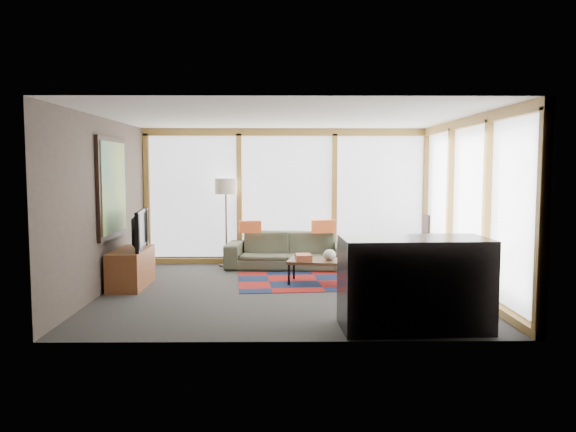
{
  "coord_description": "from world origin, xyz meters",
  "views": [
    {
      "loc": [
        -0.1,
        -8.36,
        1.87
      ],
      "look_at": [
        0.0,
        0.4,
        1.1
      ],
      "focal_mm": 35.0,
      "sensor_mm": 36.0,
      "label": 1
    }
  ],
  "objects_px": {
    "tv_console": "(131,268)",
    "bar_counter": "(414,283)",
    "bookshelf": "(431,260)",
    "sofa": "(288,250)",
    "television": "(135,230)",
    "floor_lamp": "(226,222)",
    "coffee_table": "(324,272)"
  },
  "relations": [
    {
      "from": "sofa",
      "to": "floor_lamp",
      "type": "distance_m",
      "value": 1.28
    },
    {
      "from": "sofa",
      "to": "tv_console",
      "type": "relative_size",
      "value": 1.92
    },
    {
      "from": "sofa",
      "to": "coffee_table",
      "type": "relative_size",
      "value": 1.97
    },
    {
      "from": "coffee_table",
      "to": "television",
      "type": "relative_size",
      "value": 1.08
    },
    {
      "from": "bookshelf",
      "to": "tv_console",
      "type": "xyz_separation_m",
      "value": [
        -4.89,
        -0.67,
        -0.01
      ]
    },
    {
      "from": "tv_console",
      "to": "bar_counter",
      "type": "relative_size",
      "value": 0.7
    },
    {
      "from": "sofa",
      "to": "bookshelf",
      "type": "height_order",
      "value": "sofa"
    },
    {
      "from": "floor_lamp",
      "to": "television",
      "type": "distance_m",
      "value": 2.18
    },
    {
      "from": "floor_lamp",
      "to": "tv_console",
      "type": "height_order",
      "value": "floor_lamp"
    },
    {
      "from": "floor_lamp",
      "to": "tv_console",
      "type": "xyz_separation_m",
      "value": [
        -1.31,
        -1.81,
        -0.53
      ]
    },
    {
      "from": "bookshelf",
      "to": "television",
      "type": "bearing_deg",
      "value": -172.45
    },
    {
      "from": "coffee_table",
      "to": "bar_counter",
      "type": "height_order",
      "value": "bar_counter"
    },
    {
      "from": "tv_console",
      "to": "television",
      "type": "xyz_separation_m",
      "value": [
        0.06,
        0.03,
        0.6
      ]
    },
    {
      "from": "bookshelf",
      "to": "sofa",
      "type": "bearing_deg",
      "value": 159.34
    },
    {
      "from": "bar_counter",
      "to": "coffee_table",
      "type": "bearing_deg",
      "value": 105.77
    },
    {
      "from": "floor_lamp",
      "to": "bar_counter",
      "type": "relative_size",
      "value": 0.99
    },
    {
      "from": "bar_counter",
      "to": "tv_console",
      "type": "bearing_deg",
      "value": 146.2
    },
    {
      "from": "coffee_table",
      "to": "floor_lamp",
      "type": "bearing_deg",
      "value": 136.7
    },
    {
      "from": "sofa",
      "to": "television",
      "type": "height_order",
      "value": "television"
    },
    {
      "from": "coffee_table",
      "to": "bookshelf",
      "type": "height_order",
      "value": "bookshelf"
    },
    {
      "from": "floor_lamp",
      "to": "coffee_table",
      "type": "xyz_separation_m",
      "value": [
        1.73,
        -1.63,
        -0.64
      ]
    },
    {
      "from": "floor_lamp",
      "to": "coffee_table",
      "type": "relative_size",
      "value": 1.45
    },
    {
      "from": "bookshelf",
      "to": "bar_counter",
      "type": "relative_size",
      "value": 1.42
    },
    {
      "from": "floor_lamp",
      "to": "bar_counter",
      "type": "xyz_separation_m",
      "value": [
        2.57,
        -4.16,
        -0.3
      ]
    },
    {
      "from": "sofa",
      "to": "coffee_table",
      "type": "height_order",
      "value": "sofa"
    },
    {
      "from": "television",
      "to": "tv_console",
      "type": "bearing_deg",
      "value": 111.01
    },
    {
      "from": "floor_lamp",
      "to": "television",
      "type": "bearing_deg",
      "value": -125.05
    },
    {
      "from": "sofa",
      "to": "bar_counter",
      "type": "bearing_deg",
      "value": -64.78
    },
    {
      "from": "floor_lamp",
      "to": "tv_console",
      "type": "bearing_deg",
      "value": -125.85
    },
    {
      "from": "coffee_table",
      "to": "bookshelf",
      "type": "bearing_deg",
      "value": 14.63
    },
    {
      "from": "bookshelf",
      "to": "floor_lamp",
      "type": "bearing_deg",
      "value": 162.26
    },
    {
      "from": "television",
      "to": "bar_counter",
      "type": "xyz_separation_m",
      "value": [
        3.82,
        -2.37,
        -0.36
      ]
    }
  ]
}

